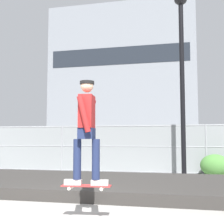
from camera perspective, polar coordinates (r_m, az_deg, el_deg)
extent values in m
plane|color=gray|center=(5.28, -10.78, -19.11)|extent=(120.00, 120.00, 0.00)
cube|color=#33302D|center=(8.25, -1.45, -13.17)|extent=(10.31, 3.77, 0.25)
cube|color=#B22D2D|center=(5.15, -4.76, -13.39)|extent=(0.82, 0.29, 0.02)
cylinder|color=silver|center=(5.20, -1.67, -13.71)|extent=(0.06, 0.04, 0.05)
cylinder|color=silver|center=(5.02, -1.97, -14.01)|extent=(0.06, 0.04, 0.05)
cylinder|color=silver|center=(5.30, -7.40, -13.51)|extent=(0.06, 0.04, 0.05)
cylinder|color=silver|center=(5.13, -7.90, -13.79)|extent=(0.06, 0.04, 0.05)
cube|color=#99999E|center=(5.11, -1.82, -13.63)|extent=(0.07, 0.14, 0.01)
cube|color=#99999E|center=(5.21, -7.65, -13.42)|extent=(0.07, 0.14, 0.01)
cube|color=#B2ADA8|center=(5.11, -2.27, -12.87)|extent=(0.29, 0.13, 0.09)
cube|color=#B2ADA8|center=(5.19, -7.20, -12.71)|extent=(0.29, 0.13, 0.09)
cylinder|color=#1E284C|center=(5.08, -3.00, -8.68)|extent=(0.13, 0.13, 0.66)
cylinder|color=#1E284C|center=(5.14, -6.43, -8.62)|extent=(0.13, 0.13, 0.66)
cube|color=#1E284C|center=(5.10, -4.69, -3.97)|extent=(0.28, 0.37, 0.18)
cube|color=maroon|center=(5.12, -4.66, 0.07)|extent=(0.26, 0.40, 0.54)
cylinder|color=maroon|center=(5.35, -4.16, -0.80)|extent=(0.24, 0.12, 0.58)
cylinder|color=maroon|center=(4.87, -5.22, -0.38)|extent=(0.24, 0.12, 0.58)
sphere|color=tan|center=(5.17, -4.63, 4.76)|extent=(0.21, 0.21, 0.21)
cylinder|color=black|center=(5.18, -4.62, 5.39)|extent=(0.24, 0.24, 0.05)
cylinder|color=gray|center=(12.89, -9.23, -6.62)|extent=(0.06, 0.06, 1.85)
cylinder|color=gray|center=(11.96, 16.97, -6.60)|extent=(0.06, 0.06, 1.85)
cylinder|color=gray|center=(12.11, 3.35, -2.60)|extent=(17.00, 0.04, 0.04)
cylinder|color=gray|center=(12.10, 3.37, -6.35)|extent=(17.00, 0.04, 0.04)
cylinder|color=gray|center=(12.16, 3.39, -10.86)|extent=(17.00, 0.04, 0.04)
cube|color=gray|center=(12.11, 3.37, -6.79)|extent=(17.00, 0.01, 1.85)
cylinder|color=black|center=(10.87, 12.84, 4.11)|extent=(0.16, 0.16, 6.00)
ellipsoid|color=black|center=(11.80, 12.52, 19.54)|extent=(0.44, 0.44, 0.36)
cube|color=#B7BABF|center=(16.01, -10.98, -7.20)|extent=(4.53, 2.15, 0.70)
cube|color=#23282D|center=(16.06, -11.62, -4.79)|extent=(2.32, 1.77, 0.64)
cylinder|color=black|center=(16.45, -5.47, -8.43)|extent=(0.66, 0.29, 0.64)
cylinder|color=black|center=(14.80, -7.08, -8.79)|extent=(0.66, 0.29, 0.64)
cylinder|color=black|center=(17.31, -14.35, -8.12)|extent=(0.66, 0.29, 0.64)
cylinder|color=black|center=(15.75, -16.79, -8.39)|extent=(0.66, 0.29, 0.64)
cube|color=slate|center=(49.07, 2.52, 5.75)|extent=(21.38, 11.37, 21.00)
cube|color=#1E232B|center=(44.19, 1.13, 10.33)|extent=(19.67, 0.04, 2.50)
ellipsoid|color=#477F38|center=(11.47, 18.45, -9.32)|extent=(1.00, 0.82, 0.78)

